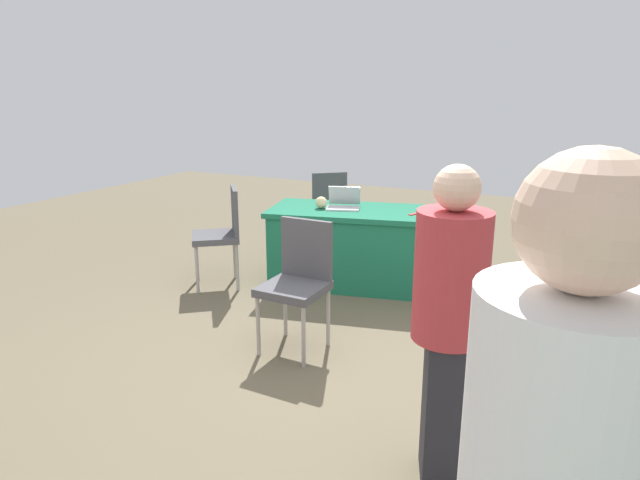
{
  "coord_description": "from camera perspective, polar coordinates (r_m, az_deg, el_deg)",
  "views": [
    {
      "loc": [
        -1.38,
        3.12,
        1.89
      ],
      "look_at": [
        0.2,
        -0.1,
        0.9
      ],
      "focal_mm": 30.67,
      "sensor_mm": 36.0,
      "label": 1
    }
  ],
  "objects": [
    {
      "name": "ground_plane",
      "position": [
        3.9,
        2.04,
        -13.55
      ],
      "size": [
        14.4,
        14.4,
        0.0
      ],
      "primitive_type": "plane",
      "color": "brown"
    },
    {
      "name": "table_foreground",
      "position": [
        5.43,
        4.84,
        -0.75
      ],
      "size": [
        2.03,
        1.2,
        0.76
      ],
      "rotation": [
        0.0,
        0.0,
        0.22
      ],
      "color": "#196647",
      "rests_on": "ground"
    },
    {
      "name": "chair_near_front",
      "position": [
        5.41,
        -10.16,
        1.07
      ],
      "size": [
        0.62,
        0.62,
        0.98
      ],
      "rotation": [
        0.0,
        0.0,
        -0.9
      ],
      "color": "#9E9993",
      "rests_on": "ground"
    },
    {
      "name": "chair_tucked_left",
      "position": [
        4.03,
        -2.29,
        -3.84
      ],
      "size": [
        0.45,
        0.45,
        0.97
      ],
      "rotation": [
        0.0,
        0.0,
        -0.03
      ],
      "color": "#9E9993",
      "rests_on": "ground"
    },
    {
      "name": "chair_by_pillar",
      "position": [
        6.63,
        0.71,
        3.73
      ],
      "size": [
        0.62,
        0.62,
        0.95
      ],
      "rotation": [
        0.0,
        0.0,
        3.85
      ],
      "color": "#9E9993",
      "rests_on": "ground"
    },
    {
      "name": "person_attendee_browsing",
      "position": [
        2.63,
        13.26,
        -7.72
      ],
      "size": [
        0.43,
        0.43,
        1.58
      ],
      "rotation": [
        0.0,
        0.0,
        5.04
      ],
      "color": "#26262D",
      "rests_on": "ground"
    },
    {
      "name": "laptop_silver",
      "position": [
        5.39,
        2.47,
        3.75
      ],
      "size": [
        0.39,
        0.38,
        0.21
      ],
      "rotation": [
        0.0,
        0.0,
        0.32
      ],
      "color": "silver",
      "rests_on": "table_foreground"
    },
    {
      "name": "yarn_ball",
      "position": [
        5.37,
        0.12,
        3.94
      ],
      "size": [
        0.12,
        0.12,
        0.12
      ],
      "primitive_type": "sphere",
      "color": "beige",
      "rests_on": "table_foreground"
    },
    {
      "name": "scissors_red",
      "position": [
        5.21,
        9.96,
        2.73
      ],
      "size": [
        0.1,
        0.18,
        0.01
      ],
      "primitive_type": "cube",
      "rotation": [
        0.0,
        0.0,
        1.19
      ],
      "color": "red",
      "rests_on": "table_foreground"
    }
  ]
}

